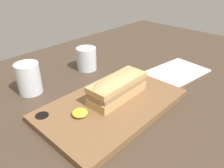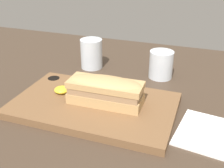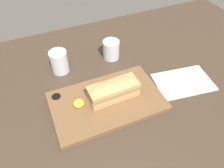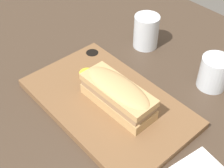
{
  "view_description": "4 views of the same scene",
  "coord_description": "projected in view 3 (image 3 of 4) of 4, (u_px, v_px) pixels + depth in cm",
  "views": [
    {
      "loc": [
        -40.26,
        -36.99,
        36.25
      ],
      "look_at": [
        -2.36,
        -1.62,
        7.3
      ],
      "focal_mm": 35.0,
      "sensor_mm": 36.0,
      "label": 1
    },
    {
      "loc": [
        18.97,
        -57.53,
        37.69
      ],
      "look_at": [
        -0.99,
        -2.05,
        8.33
      ],
      "focal_mm": 45.0,
      "sensor_mm": 36.0,
      "label": 2
    },
    {
      "loc": [
        -22.6,
        -50.13,
        62.14
      ],
      "look_at": [
        -1.34,
        -0.38,
        6.78
      ],
      "focal_mm": 35.0,
      "sensor_mm": 36.0,
      "label": 3
    },
    {
      "loc": [
        32.74,
        -35.87,
        53.92
      ],
      "look_at": [
        -4.55,
        -2.98,
        8.19
      ],
      "focal_mm": 50.0,
      "sensor_mm": 36.0,
      "label": 4
    }
  ],
  "objects": [
    {
      "name": "serving_board",
      "position": [
        107.0,
        101.0,
        0.77
      ],
      "size": [
        38.57,
        23.52,
        1.86
      ],
      "color": "brown",
      "rests_on": "dining_table"
    },
    {
      "name": "water_glass",
      "position": [
        60.0,
        63.0,
        0.87
      ],
      "size": [
        6.9,
        6.9,
        9.29
      ],
      "color": "silver",
      "rests_on": "dining_table"
    },
    {
      "name": "wine_glass",
      "position": [
        111.0,
        50.0,
        0.93
      ],
      "size": [
        7.02,
        7.02,
        8.09
      ],
      "color": "silver",
      "rests_on": "dining_table"
    },
    {
      "name": "sandwich",
      "position": [
        113.0,
        89.0,
        0.75
      ],
      "size": [
        17.73,
        7.17,
        6.53
      ],
      "rotation": [
        0.0,
        0.0,
        0.03
      ],
      "color": "tan",
      "rests_on": "serving_board"
    },
    {
      "name": "dining_table",
      "position": [
        115.0,
        93.0,
        0.82
      ],
      "size": [
        167.06,
        100.41,
        2.0
      ],
      "color": "#423326",
      "rests_on": "ground"
    },
    {
      "name": "napkin",
      "position": [
        183.0,
        82.0,
        0.85
      ],
      "size": [
        23.45,
        17.32,
        0.4
      ],
      "rotation": [
        0.0,
        0.0,
        -0.14
      ],
      "color": "white",
      "rests_on": "dining_table"
    },
    {
      "name": "mustard_dollop",
      "position": [
        79.0,
        103.0,
        0.74
      ],
      "size": [
        3.81,
        3.81,
        1.52
      ],
      "color": "yellow",
      "rests_on": "serving_board"
    }
  ]
}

